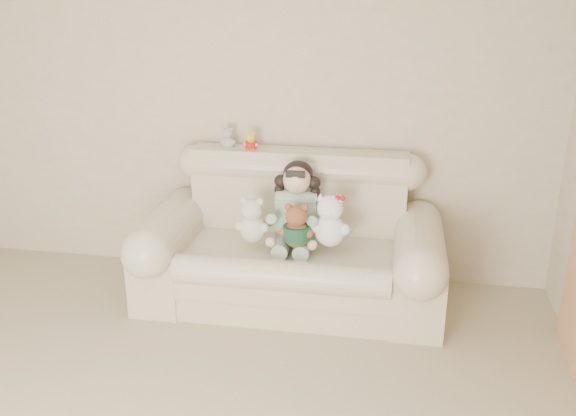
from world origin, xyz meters
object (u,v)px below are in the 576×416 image
(seated_child, at_px, (297,203))
(white_cat, at_px, (330,215))
(brown_teddy, at_px, (297,222))
(cream_teddy, at_px, (252,216))
(sofa, at_px, (290,235))

(seated_child, relative_size, white_cat, 1.40)
(brown_teddy, height_order, cream_teddy, cream_teddy)
(seated_child, relative_size, brown_teddy, 1.69)
(sofa, xyz_separation_m, seated_child, (0.03, 0.08, 0.21))
(seated_child, distance_m, brown_teddy, 0.25)
(white_cat, bearing_deg, brown_teddy, -145.87)
(cream_teddy, bearing_deg, brown_teddy, -3.74)
(sofa, height_order, cream_teddy, sofa)
(sofa, relative_size, brown_teddy, 5.85)
(seated_child, xyz_separation_m, cream_teddy, (-0.27, -0.20, -0.04))
(white_cat, relative_size, cream_teddy, 1.16)
(sofa, bearing_deg, seated_child, 68.18)
(sofa, xyz_separation_m, brown_teddy, (0.07, -0.16, 0.16))
(seated_child, distance_m, white_cat, 0.30)
(seated_child, relative_size, cream_teddy, 1.63)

